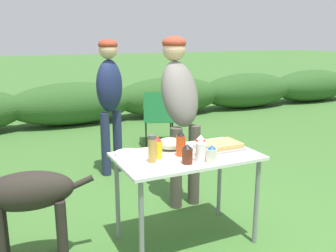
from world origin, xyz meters
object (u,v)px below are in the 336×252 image
(camp_chair_green_behind_table, at_px, (159,115))
(plate_stack, at_px, (128,153))
(paper_cup_stack, at_px, (201,152))
(mayo_bottle, at_px, (212,154))
(ketchup_bottle, at_px, (200,146))
(dog, at_px, (19,197))
(spice_jar, at_px, (152,149))
(standing_person_in_red_jacket, at_px, (180,101))
(standing_person_with_beanie, at_px, (110,92))
(mustard_bottle, at_px, (158,148))
(bbq_sauce_bottle, at_px, (187,154))
(food_tray, at_px, (220,146))
(folding_table, at_px, (187,164))
(hot_sauce_bottle, at_px, (181,144))
(mixing_bowl, at_px, (170,144))

(camp_chair_green_behind_table, bearing_deg, plate_stack, -97.06)
(paper_cup_stack, height_order, mayo_bottle, paper_cup_stack)
(ketchup_bottle, distance_m, mayo_bottle, 0.18)
(plate_stack, bearing_deg, dog, 177.73)
(spice_jar, height_order, camp_chair_green_behind_table, spice_jar)
(standing_person_in_red_jacket, height_order, standing_person_with_beanie, standing_person_in_red_jacket)
(spice_jar, height_order, standing_person_with_beanie, standing_person_with_beanie)
(mustard_bottle, bearing_deg, spice_jar, -137.09)
(bbq_sauce_bottle, bearing_deg, food_tray, 26.19)
(folding_table, relative_size, bbq_sauce_bottle, 7.40)
(hot_sauce_bottle, bearing_deg, paper_cup_stack, -66.17)
(mixing_bowl, bearing_deg, bbq_sauce_bottle, -95.36)
(mustard_bottle, bearing_deg, standing_person_in_red_jacket, 52.03)
(ketchup_bottle, height_order, dog, ketchup_bottle)
(folding_table, xyz_separation_m, paper_cup_stack, (0.02, -0.17, 0.15))
(folding_table, relative_size, plate_stack, 5.29)
(mustard_bottle, bearing_deg, paper_cup_stack, -36.73)
(hot_sauce_bottle, height_order, spice_jar, spice_jar)
(mixing_bowl, xyz_separation_m, ketchup_bottle, (0.14, -0.25, 0.03))
(food_tray, relative_size, hot_sauce_bottle, 1.77)
(camp_chair_green_behind_table, bearing_deg, ketchup_bottle, -85.55)
(mixing_bowl, relative_size, ketchup_bottle, 1.25)
(mustard_bottle, xyz_separation_m, dog, (-0.99, 0.20, -0.29))
(plate_stack, xyz_separation_m, bbq_sauce_bottle, (0.32, -0.37, 0.06))
(hot_sauce_bottle, relative_size, spice_jar, 0.98)
(mustard_bottle, xyz_separation_m, bbq_sauce_bottle, (0.15, -0.20, -0.01))
(food_tray, xyz_separation_m, dog, (-1.54, 0.20, -0.23))
(paper_cup_stack, xyz_separation_m, spice_jar, (-0.33, 0.13, 0.03))
(mixing_bowl, height_order, bbq_sauce_bottle, bbq_sauce_bottle)
(standing_person_with_beanie, bearing_deg, mixing_bowl, -115.42)
(food_tray, xyz_separation_m, spice_jar, (-0.63, -0.07, 0.07))
(folding_table, relative_size, camp_chair_green_behind_table, 1.32)
(paper_cup_stack, height_order, camp_chair_green_behind_table, paper_cup_stack)
(mixing_bowl, xyz_separation_m, dog, (-1.17, 0.03, -0.25))
(folding_table, xyz_separation_m, camp_chair_green_behind_table, (0.92, 2.62, -0.20))
(standing_person_in_red_jacket, relative_size, camp_chair_green_behind_table, 1.97)
(folding_table, xyz_separation_m, food_tray, (0.32, 0.02, 0.10))
(standing_person_with_beanie, distance_m, dog, 1.97)
(mustard_bottle, distance_m, dog, 1.05)
(ketchup_bottle, height_order, spice_jar, spice_jar)
(food_tray, xyz_separation_m, standing_person_in_red_jacket, (-0.02, 0.69, 0.26))
(spice_jar, bearing_deg, hot_sauce_bottle, 9.85)
(folding_table, height_order, standing_person_in_red_jacket, standing_person_in_red_jacket)
(mayo_bottle, xyz_separation_m, standing_person_in_red_jacket, (0.22, 0.95, 0.23))
(folding_table, height_order, plate_stack, plate_stack)
(food_tray, xyz_separation_m, bbq_sauce_bottle, (-0.41, -0.20, 0.04))
(plate_stack, xyz_separation_m, paper_cup_stack, (0.44, -0.36, 0.06))
(plate_stack, bearing_deg, mixing_bowl, 0.17)
(mixing_bowl, height_order, paper_cup_stack, paper_cup_stack)
(paper_cup_stack, height_order, ketchup_bottle, ketchup_bottle)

